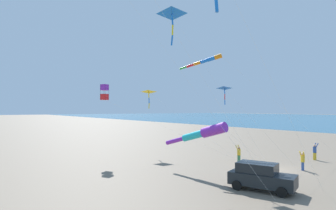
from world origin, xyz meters
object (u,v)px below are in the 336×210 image
at_px(parked_car, 261,176).
at_px(person_adult_flyer, 239,153).
at_px(person_child_grey_jacket, 315,151).
at_px(cooler_box, 287,181).
at_px(kite_windsock_black_fish_shape, 203,133).
at_px(kite_delta_red_high_left, 149,92).
at_px(kite_windsock_small_distant, 206,61).
at_px(person_child_green_jacket, 303,160).
at_px(kite_box_rainbow_low_near, 105,92).
at_px(kite_delta_long_streamer_left, 172,14).
at_px(kite_delta_checkered_midright, 225,89).

bearing_deg(parked_car, person_adult_flyer, 48.49).
xyz_separation_m(parked_car, person_child_grey_jacket, (14.57, 3.63, 0.06)).
height_order(parked_car, cooler_box, parked_car).
distance_m(kite_windsock_black_fish_shape, kite_delta_red_high_left, 14.23).
height_order(kite_windsock_small_distant, kite_delta_red_high_left, kite_windsock_small_distant).
bearing_deg(kite_delta_red_high_left, person_adult_flyer, -69.98).
bearing_deg(kite_windsock_small_distant, person_child_green_jacket, -50.72).
distance_m(kite_box_rainbow_low_near, kite_delta_red_high_left, 6.61).
relative_size(person_child_green_jacket, kite_windsock_small_distant, 0.11).
distance_m(person_child_grey_jacket, kite_delta_long_streamer_left, 21.24).
bearing_deg(kite_delta_checkered_midright, cooler_box, -62.36).
relative_size(person_adult_flyer, kite_windsock_small_distant, 0.11).
xyz_separation_m(person_adult_flyer, kite_delta_red_high_left, (-4.09, 11.23, 6.81)).
bearing_deg(kite_box_rainbow_low_near, kite_delta_red_high_left, 9.80).
xyz_separation_m(kite_delta_long_streamer_left, kite_delta_red_high_left, (2.89, 8.94, -7.02)).
relative_size(cooler_box, kite_windsock_black_fish_shape, 0.08).
xyz_separation_m(parked_car, kite_delta_red_high_left, (2.54, 18.73, 6.84)).
bearing_deg(kite_delta_long_streamer_left, kite_box_rainbow_low_near, 114.82).
distance_m(parked_car, kite_windsock_black_fish_shape, 6.05).
distance_m(kite_delta_long_streamer_left, kite_windsock_black_fish_shape, 12.07).
bearing_deg(kite_windsock_black_fish_shape, kite_windsock_small_distant, 42.20).
xyz_separation_m(parked_car, kite_delta_long_streamer_left, (-0.35, 9.79, 13.85)).
xyz_separation_m(kite_delta_checkered_midright, kite_windsock_black_fish_shape, (-1.01, 1.56, -3.69)).
bearing_deg(person_child_grey_jacket, kite_delta_long_streamer_left, 157.55).
distance_m(cooler_box, person_adult_flyer, 8.65).
xyz_separation_m(person_adult_flyer, kite_windsock_small_distant, (-3.77, 0.86, 9.42)).
distance_m(cooler_box, kite_windsock_black_fish_shape, 7.32).
distance_m(person_child_grey_jacket, kite_windsock_black_fish_shape, 15.24).
relative_size(kite_delta_checkered_midright, kite_windsock_black_fish_shape, 0.95).
distance_m(kite_delta_checkered_midright, kite_windsock_small_distant, 5.89).
xyz_separation_m(parked_car, kite_windsock_small_distant, (2.86, 8.36, 9.44)).
xyz_separation_m(cooler_box, kite_windsock_small_distant, (0.03, 8.59, 10.18)).
distance_m(kite_delta_long_streamer_left, kite_delta_red_high_left, 11.72).
xyz_separation_m(person_child_grey_jacket, kite_windsock_small_distant, (-11.71, 4.73, 9.39)).
distance_m(person_child_grey_jacket, kite_delta_red_high_left, 20.46).
relative_size(person_adult_flyer, person_child_green_jacket, 1.02).
xyz_separation_m(kite_box_rainbow_low_near, kite_windsock_small_distant, (6.82, -9.25, 2.93)).
bearing_deg(cooler_box, kite_windsock_small_distant, 89.81).
relative_size(cooler_box, kite_delta_checkered_midright, 0.08).
relative_size(person_adult_flyer, kite_delta_checkered_midright, 0.24).
height_order(parked_car, kite_delta_red_high_left, kite_delta_red_high_left).
relative_size(person_child_green_jacket, kite_delta_long_streamer_left, 0.11).
relative_size(kite_box_rainbow_low_near, kite_windsock_black_fish_shape, 1.55).
height_order(person_adult_flyer, person_child_green_jacket, person_adult_flyer).
distance_m(kite_delta_checkered_midright, kite_delta_red_high_left, 14.96).
bearing_deg(kite_windsock_black_fish_shape, cooler_box, -60.86).
bearing_deg(kite_windsock_black_fish_shape, kite_delta_checkered_midright, -57.11).
relative_size(kite_windsock_small_distant, kite_delta_long_streamer_left, 1.05).
distance_m(person_adult_flyer, kite_delta_checkered_midright, 9.37).
relative_size(parked_car, kite_windsock_black_fish_shape, 0.59).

